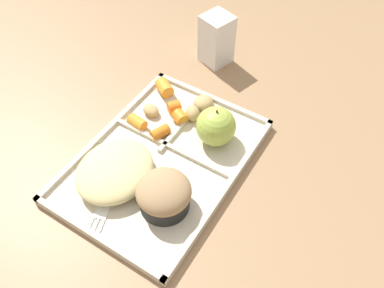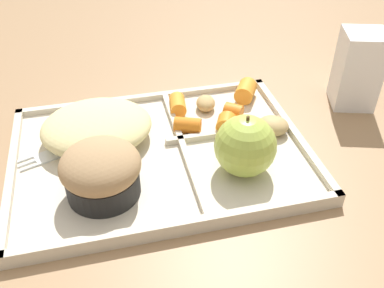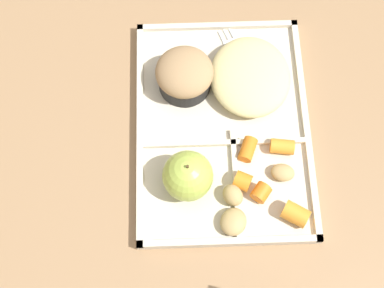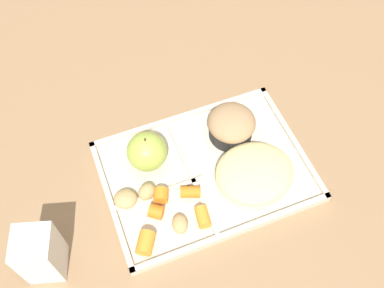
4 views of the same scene
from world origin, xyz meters
name	(u,v)px [view 2 (image 2 of 4)]	position (x,y,z in m)	size (l,w,h in m)	color
ground	(161,158)	(0.00, 0.00, 0.00)	(6.00, 6.00, 0.00)	#997551
lunch_tray	(162,154)	(0.00, 0.00, 0.01)	(0.35, 0.25, 0.02)	beige
green_apple	(245,146)	(-0.09, 0.05, 0.05)	(0.07, 0.07, 0.07)	#A8C14C
bran_muffin	(101,171)	(0.07, 0.05, 0.04)	(0.09, 0.09, 0.06)	black
carrot_slice_edge	(233,112)	(-0.11, -0.05, 0.02)	(0.02, 0.02, 0.02)	orange
carrot_slice_center	(188,125)	(-0.04, -0.03, 0.02)	(0.02, 0.02, 0.03)	orange
carrot_slice_tilted	(246,91)	(-0.14, -0.09, 0.02)	(0.03, 0.03, 0.04)	orange
carrot_slice_diagonal	(178,105)	(-0.04, -0.08, 0.02)	(0.02, 0.02, 0.03)	orange
carrot_slice_near_corner	(226,124)	(-0.09, -0.02, 0.02)	(0.02, 0.02, 0.02)	orange
potato_chunk_large	(206,103)	(-0.08, -0.08, 0.02)	(0.03, 0.03, 0.02)	tan
potato_chunk_golden	(273,126)	(-0.15, -0.01, 0.02)	(0.04, 0.04, 0.02)	tan
potato_chunk_wedge	(245,128)	(-0.11, -0.01, 0.02)	(0.03, 0.03, 0.03)	tan
egg_noodle_pile	(97,127)	(0.07, -0.04, 0.03)	(0.14, 0.12, 0.04)	beige
meatball_back	(85,132)	(0.09, -0.04, 0.03)	(0.04, 0.04, 0.04)	brown
meatball_front	(94,135)	(0.08, -0.03, 0.03)	(0.03, 0.03, 0.03)	brown
meatball_center	(96,129)	(0.07, -0.04, 0.03)	(0.03, 0.03, 0.03)	brown
meatball_side	(109,144)	(0.06, -0.01, 0.03)	(0.03, 0.03, 0.03)	#755B4C
plastic_fork	(67,149)	(0.11, -0.03, 0.01)	(0.14, 0.06, 0.00)	white
milk_carton	(358,69)	(-0.29, -0.06, 0.05)	(0.06, 0.06, 0.11)	white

